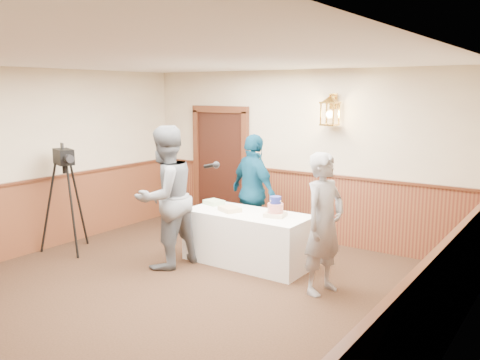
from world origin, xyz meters
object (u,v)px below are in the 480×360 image
object	(u,v)px
sheet_cake_yellow	(230,209)
assistant_p	(254,192)
display_table	(248,238)
baker	(324,224)
interviewer	(165,197)
tiered_cake	(275,209)
tv_camera_rig	(67,206)
sheet_cake_green	(214,202)

from	to	relation	value
sheet_cake_yellow	assistant_p	distance (m)	0.74
display_table	sheet_cake_yellow	bearing A→B (deg)	-163.08
baker	interviewer	bearing A→B (deg)	111.85
tiered_cake	baker	xyz separation A→B (m)	(0.92, -0.40, 0.01)
assistant_p	tv_camera_rig	size ratio (longest dim) A/B	1.13
display_table	tiered_cake	distance (m)	0.65
sheet_cake_green	tiered_cake	bearing A→B (deg)	-5.57
sheet_cake_green	interviewer	size ratio (longest dim) A/B	0.14
display_table	baker	size ratio (longest dim) A/B	1.03
interviewer	assistant_p	world-z (taller)	interviewer
tv_camera_rig	sheet_cake_green	bearing A→B (deg)	53.89
display_table	tiered_cake	bearing A→B (deg)	4.37
display_table	assistant_p	bearing A→B (deg)	116.59
sheet_cake_yellow	baker	world-z (taller)	baker
sheet_cake_yellow	sheet_cake_green	distance (m)	0.51
tiered_cake	interviewer	distance (m)	1.54
display_table	tiered_cake	xyz separation A→B (m)	(0.43, 0.03, 0.49)
sheet_cake_green	assistant_p	world-z (taller)	assistant_p
tiered_cake	tv_camera_rig	xyz separation A→B (m)	(-3.03, -1.15, -0.14)
display_table	sheet_cake_green	distance (m)	0.84
sheet_cake_green	interviewer	world-z (taller)	interviewer
assistant_p	tv_camera_rig	bearing A→B (deg)	60.74
display_table	tv_camera_rig	size ratio (longest dim) A/B	1.13
display_table	interviewer	xyz separation A→B (m)	(-0.88, -0.75, 0.62)
tiered_cake	tv_camera_rig	distance (m)	3.24
baker	tiered_cake	bearing A→B (deg)	78.64
sheet_cake_green	baker	size ratio (longest dim) A/B	0.16
sheet_cake_green	assistant_p	bearing A→B (deg)	51.79
interviewer	sheet_cake_green	bearing A→B (deg)	175.76
display_table	assistant_p	distance (m)	0.90
display_table	baker	world-z (taller)	baker
assistant_p	baker	bearing A→B (deg)	171.74
display_table	tiered_cake	size ratio (longest dim) A/B	5.53
interviewer	tv_camera_rig	size ratio (longest dim) A/B	1.25
sheet_cake_green	baker	world-z (taller)	baker
sheet_cake_yellow	interviewer	bearing A→B (deg)	-132.83
baker	sheet_cake_yellow	bearing A→B (deg)	92.05
sheet_cake_yellow	interviewer	world-z (taller)	interviewer
tiered_cake	sheet_cake_yellow	distance (m)	0.71
interviewer	assistant_p	size ratio (longest dim) A/B	1.10
tiered_cake	sheet_cake_green	world-z (taller)	tiered_cake
assistant_p	interviewer	bearing A→B (deg)	91.04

